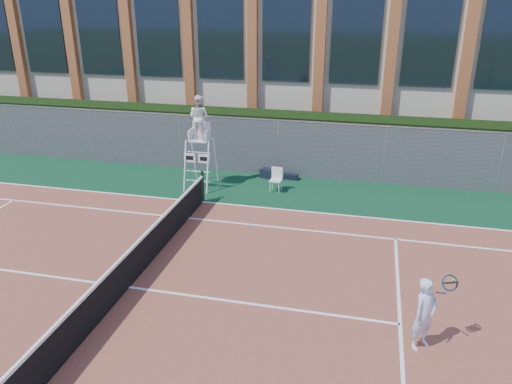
# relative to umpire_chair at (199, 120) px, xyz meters

# --- Properties ---
(ground) EXTENTS (120.00, 120.00, 0.00)m
(ground) POSITION_rel_umpire_chair_xyz_m (0.54, -7.05, -2.50)
(ground) COLOR #233814
(apron) EXTENTS (36.00, 20.00, 0.01)m
(apron) POSITION_rel_umpire_chair_xyz_m (0.54, -6.05, -2.50)
(apron) COLOR #0B331B
(apron) RESTS_ON ground
(tennis_court) EXTENTS (23.77, 10.97, 0.02)m
(tennis_court) POSITION_rel_umpire_chair_xyz_m (0.54, -7.05, -2.48)
(tennis_court) COLOR brown
(tennis_court) RESTS_ON apron
(tennis_net) EXTENTS (0.10, 11.30, 1.10)m
(tennis_net) POSITION_rel_umpire_chair_xyz_m (0.54, -7.05, -1.96)
(tennis_net) COLOR black
(tennis_net) RESTS_ON ground
(fence) EXTENTS (40.00, 0.06, 2.20)m
(fence) POSITION_rel_umpire_chair_xyz_m (0.54, 1.75, -1.40)
(fence) COLOR #595E60
(fence) RESTS_ON ground
(hedge) EXTENTS (40.00, 1.40, 2.20)m
(hedge) POSITION_rel_umpire_chair_xyz_m (0.54, 2.95, -1.40)
(hedge) COLOR black
(hedge) RESTS_ON ground
(building) EXTENTS (45.00, 10.60, 8.22)m
(building) POSITION_rel_umpire_chair_xyz_m (0.54, 10.90, 1.64)
(building) COLOR beige
(building) RESTS_ON ground
(umpire_chair) EXTENTS (0.96, 1.47, 3.43)m
(umpire_chair) POSITION_rel_umpire_chair_xyz_m (0.00, 0.00, 0.00)
(umpire_chair) COLOR white
(umpire_chair) RESTS_ON ground
(plastic_chair) EXTENTS (0.43, 0.43, 0.87)m
(plastic_chair) POSITION_rel_umpire_chair_xyz_m (2.81, 0.11, -1.98)
(plastic_chair) COLOR silver
(plastic_chair) RESTS_ON apron
(sports_bag_near) EXTENTS (0.85, 0.53, 0.34)m
(sports_bag_near) POSITION_rel_umpire_chair_xyz_m (2.33, 1.34, -2.32)
(sports_bag_near) COLOR black
(sports_bag_near) RESTS_ON apron
(sports_bag_far) EXTENTS (0.55, 0.26, 0.22)m
(sports_bag_far) POSITION_rel_umpire_chair_xyz_m (3.13, 1.41, -2.38)
(sports_bag_far) COLOR black
(sports_bag_far) RESTS_ON apron
(tennis_player) EXTENTS (0.93, 0.75, 1.58)m
(tennis_player) POSITION_rel_umpire_chair_xyz_m (7.31, -7.69, -1.69)
(tennis_player) COLOR silver
(tennis_player) RESTS_ON tennis_court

